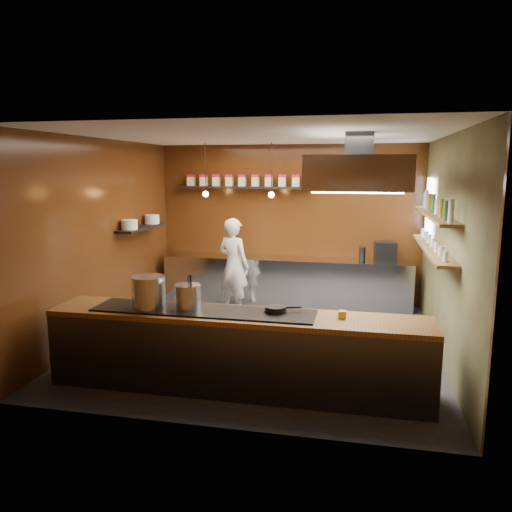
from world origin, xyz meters
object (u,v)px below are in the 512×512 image
(extractor_hood, at_px, (358,172))
(chef, at_px, (234,266))
(stockpot_small, at_px, (188,297))
(espresso_machine, at_px, (385,252))
(stockpot_large, at_px, (149,292))

(extractor_hood, height_order, chef, extractor_hood)
(stockpot_small, relative_size, espresso_machine, 0.83)
(extractor_hood, relative_size, stockpot_large, 5.16)
(extractor_hood, height_order, stockpot_small, extractor_hood)
(extractor_hood, bearing_deg, chef, 138.98)
(stockpot_large, distance_m, chef, 3.12)
(stockpot_small, relative_size, chef, 0.18)
(stockpot_small, xyz_separation_m, chef, (-0.24, 3.05, -0.23))
(stockpot_small, height_order, chef, chef)
(stockpot_large, height_order, espresso_machine, stockpot_large)
(stockpot_large, xyz_separation_m, espresso_machine, (2.84, 3.78, -0.04))
(chef, bearing_deg, stockpot_large, 109.64)
(stockpot_large, bearing_deg, extractor_hood, 28.14)
(stockpot_large, bearing_deg, espresso_machine, 53.08)
(stockpot_large, xyz_separation_m, stockpot_small, (0.46, 0.05, -0.04))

